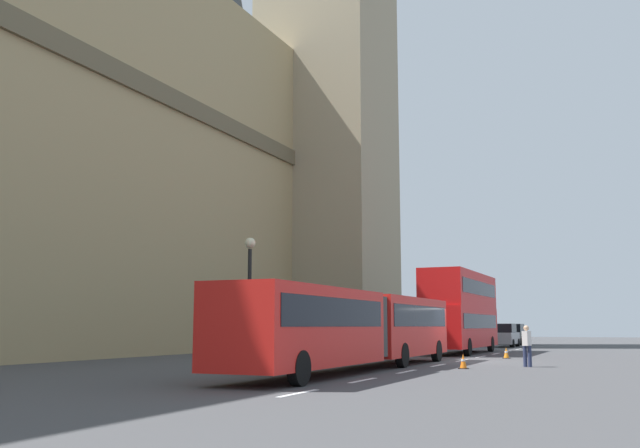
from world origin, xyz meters
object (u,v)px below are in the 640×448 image
object	(u,v)px
sedan_lead	(504,335)
traffic_cone_west	(463,361)
street_lamp	(249,292)
sedan_trailing	(514,334)
traffic_cone_middle	(506,353)
articulated_bus	(357,324)
double_decker_bus	(461,309)
pedestrian_near_cones	(527,344)

from	to	relation	value
sedan_lead	traffic_cone_west	bearing A→B (deg)	-173.66
street_lamp	sedan_lead	bearing A→B (deg)	-8.04
sedan_trailing	traffic_cone_middle	distance (m)	27.65
sedan_lead	articulated_bus	bearing A→B (deg)	179.71
double_decker_bus	sedan_lead	distance (m)	14.81
street_lamp	pedestrian_near_cones	size ratio (longest dim) A/B	3.12
sedan_lead	traffic_cone_middle	xyz separation A→B (m)	(-20.39, -3.43, -0.63)
sedan_lead	pedestrian_near_cones	world-z (taller)	sedan_lead
articulated_bus	sedan_trailing	xyz separation A→B (m)	(39.66, 0.17, -0.83)
articulated_bus	traffic_cone_west	world-z (taller)	articulated_bus
double_decker_bus	traffic_cone_west	distance (m)	16.03
sedan_lead	pedestrian_near_cones	bearing A→B (deg)	-168.83
traffic_cone_middle	traffic_cone_west	bearing A→B (deg)	179.53
articulated_bus	sedan_trailing	bearing A→B (deg)	0.25
double_decker_bus	traffic_cone_middle	xyz separation A→B (m)	(-5.69, -3.60, -2.43)
sedan_lead	sedan_trailing	world-z (taller)	same
double_decker_bus	pedestrian_near_cones	xyz separation A→B (m)	(-13.12, -5.66, -1.80)
sedan_trailing	double_decker_bus	bearing A→B (deg)	-179.55
sedan_trailing	pedestrian_near_cones	size ratio (longest dim) A/B	2.60
pedestrian_near_cones	traffic_cone_middle	bearing A→B (deg)	15.52
traffic_cone_west	traffic_cone_middle	xyz separation A→B (m)	(9.76, -0.08, 0.00)
sedan_trailing	traffic_cone_west	xyz separation A→B (m)	(-37.14, -3.69, -0.63)
double_decker_bus	traffic_cone_west	bearing A→B (deg)	-167.16
double_decker_bus	articulated_bus	bearing A→B (deg)	-179.99
sedan_lead	street_lamp	bearing A→B (deg)	171.96
sedan_trailing	street_lamp	size ratio (longest dim) A/B	0.83
sedan_trailing	pedestrian_near_cones	bearing A→B (deg)	-170.49
articulated_bus	street_lamp	size ratio (longest dim) A/B	3.49
articulated_bus	street_lamp	bearing A→B (deg)	95.45
sedan_trailing	street_lamp	xyz separation A→B (m)	(-40.09, 4.33, 2.14)
double_decker_bus	sedan_trailing	world-z (taller)	double_decker_bus
articulated_bus	sedan_lead	xyz separation A→B (m)	(32.67, -0.17, -0.83)
traffic_cone_west	pedestrian_near_cones	bearing A→B (deg)	-42.61
traffic_cone_middle	street_lamp	distance (m)	15.33
double_decker_bus	sedan_lead	bearing A→B (deg)	-0.66
street_lamp	double_decker_bus	bearing A→B (deg)	-13.75
street_lamp	traffic_cone_west	bearing A→B (deg)	-69.80
street_lamp	sedan_trailing	bearing A→B (deg)	-6.17
double_decker_bus	street_lamp	size ratio (longest dim) A/B	2.07
double_decker_bus	street_lamp	distance (m)	18.95
sedan_lead	sedan_trailing	size ratio (longest dim) A/B	1.00
sedan_trailing	pedestrian_near_cones	world-z (taller)	sedan_trailing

